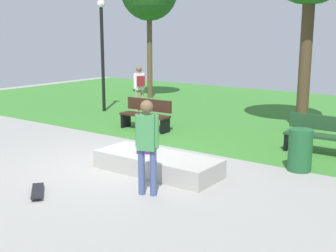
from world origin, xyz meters
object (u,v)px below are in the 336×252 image
Objects in this scene: lamp_post at (102,44)px; trash_bin at (300,150)px; pedestrian_with_backpack at (139,85)px; skateboard_by_ledge at (37,191)px; park_bench_near_lamppost at (320,134)px; backpack_on_ledge at (144,146)px; skater_performing_trick at (147,140)px; concrete_ledge at (157,164)px; park_bench_by_oak at (146,114)px.

lamp_post is 9.05m from trash_bin.
pedestrian_with_backpack reaches higher than trash_bin.
park_bench_near_lamppost is (3.22, 5.73, 0.42)m from skateboard_by_ledge.
skater_performing_trick is (0.96, -1.09, 0.47)m from backpack_on_ledge.
concrete_ledge is at bearing -37.61° from lamp_post.
lamp_post is at bearing -64.21° from backpack_on_ledge.
park_bench_by_oak is at bearing 108.54° from skateboard_by_ledge.
trash_bin is (0.09, -1.58, -0.04)m from park_bench_near_lamppost.
pedestrian_with_backpack is at bearing 133.22° from park_bench_by_oak.
park_bench_by_oak is (-2.78, 3.09, 0.29)m from concrete_ledge.
lamp_post reaches higher than park_bench_near_lamppost.
skater_performing_trick is 1.07× the size of park_bench_by_oak.
park_bench_near_lamppost is 0.40× the size of lamp_post.
pedestrian_with_backpack is (-7.25, 3.49, 0.55)m from trash_bin.
skater_performing_trick is 3.49m from trash_bin.
lamp_post reaches higher than concrete_ledge.
backpack_on_ledge is 0.19× the size of pedestrian_with_backpack.
backpack_on_ledge is 1.52m from skater_performing_trick.
trash_bin reaches higher than skateboard_by_ledge.
lamp_post is (-5.06, 6.93, 2.37)m from skateboard_by_ledge.
backpack_on_ledge is at bearing -49.60° from pedestrian_with_backpack.
lamp_post is 2.40× the size of pedestrian_with_backpack.
park_bench_near_lamppost is 1.59m from trash_bin.
skater_performing_trick is 8.95m from lamp_post.
lamp_post reaches higher than skater_performing_trick.
trash_bin is at bearing 38.57° from concrete_ledge.
skater_performing_trick is 1.93× the size of trash_bin.
trash_bin is at bearing 51.32° from skateboard_by_ledge.
lamp_post reaches higher than skateboard_by_ledge.
skater_performing_trick is 2.20m from skateboard_by_ledge.
backpack_on_ledge is 3.27m from trash_bin.
park_bench_by_oak is (-1.80, 5.36, 0.42)m from skateboard_by_ledge.
skateboard_by_ledge is 0.46× the size of park_bench_near_lamppost.
skater_performing_trick reaches higher than trash_bin.
park_bench_by_oak is 5.04m from park_bench_near_lamppost.
skater_performing_trick is at bearing -60.35° from concrete_ledge.
concrete_ledge is 7.95m from lamp_post.
lamp_post is (-8.28, 1.20, 1.96)m from park_bench_near_lamppost.
trash_bin is (2.34, 1.87, 0.26)m from concrete_ledge.
backpack_on_ledge is at bearing 73.50° from skateboard_by_ledge.
park_bench_by_oak is (-3.42, 4.22, -0.53)m from skater_performing_trick.
pedestrian_with_backpack reaches higher than skateboard_by_ledge.
skater_performing_trick is 0.43× the size of lamp_post.
skater_performing_trick is at bearing -50.96° from park_bench_by_oak.
skateboard_by_ledge is (-1.62, -1.15, -0.94)m from skater_performing_trick.
backpack_on_ledge is at bearing -126.29° from park_bench_near_lamppost.
lamp_post is at bearing 139.13° from skater_performing_trick.
skater_performing_trick is 4.88m from park_bench_near_lamppost.
concrete_ledge reaches higher than skateboard_by_ledge.
concrete_ledge is 0.67× the size of lamp_post.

